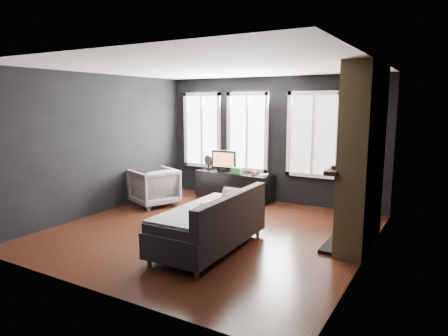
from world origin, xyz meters
The scene contains 18 objects.
floor centered at (0.00, 0.00, 0.00)m, with size 5.00×5.00×0.00m, color black.
ceiling centered at (0.00, 0.00, 2.70)m, with size 5.00×5.00×0.00m, color white.
wall_back centered at (0.00, 2.50, 1.35)m, with size 5.00×0.02×2.70m, color black.
wall_left centered at (-2.50, 0.00, 1.35)m, with size 0.02×5.00×2.70m, color black.
wall_right centered at (2.50, 0.00, 1.35)m, with size 0.02×5.00×2.70m, color black.
windows centered at (-0.45, 2.46, 2.38)m, with size 4.00×0.16×1.76m, color white, non-canonical shape.
fireplace centered at (2.30, 0.60, 1.35)m, with size 0.70×1.62×2.70m, color #93724C, non-canonical shape.
sofa centered at (0.41, -0.69, 0.44)m, with size 1.02×2.04×0.88m, color #242527, non-canonical shape.
stripe_pillow centered at (0.63, -0.37, 0.63)m, with size 0.08×0.36×0.36m, color gray.
armchair centered at (-1.95, 0.90, 0.43)m, with size 0.84×0.79×0.86m, color white.
media_console centered at (-0.75, 2.24, 0.30)m, with size 1.77×0.55×0.61m, color black, non-canonical shape.
monitor centered at (-1.02, 2.22, 0.88)m, with size 0.60×0.13×0.54m, color black, non-canonical shape.
desk_fan centered at (-1.47, 2.28, 0.78)m, with size 0.24×0.24×0.34m, color #A7A7A7, non-canonical shape.
mug centered at (-0.23, 2.14, 0.67)m, with size 0.12×0.09×0.12m, color orange.
book centered at (-0.13, 2.23, 0.73)m, with size 0.18×0.02×0.25m, color tan.
storage_box centered at (-0.63, 2.15, 0.67)m, with size 0.24×0.15×0.13m, color #2B7E37.
mantel_vase centered at (2.05, 1.05, 1.32)m, with size 0.19×0.20×0.19m, color gold.
mantel_clock centered at (2.05, 0.05, 1.25)m, with size 0.13×0.13×0.04m, color black.
Camera 1 is at (3.45, -5.49, 2.15)m, focal length 32.00 mm.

